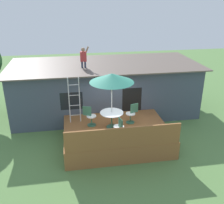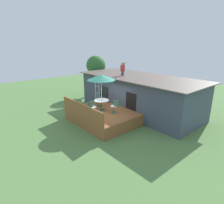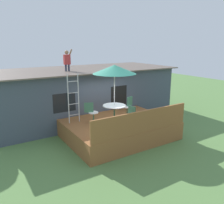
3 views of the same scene
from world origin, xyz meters
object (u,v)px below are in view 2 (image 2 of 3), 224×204
patio_chair_left (98,100)px  patio_table (102,102)px  person_figure (123,68)px  backyard_tree (96,66)px  patio_chair_near (92,107)px  patio_umbrella (101,77)px  patio_chair_right (115,106)px  step_ladder (97,89)px

patio_chair_left → patio_table: bearing=-0.0°
person_figure → backyard_tree: bearing=167.4°
patio_table → patio_chair_near: (0.17, -0.92, -0.13)m
patio_umbrella → patio_chair_near: size_ratio=2.76×
person_figure → patio_chair_right: bearing=-52.8°
person_figure → patio_chair_left: size_ratio=1.21×
patio_umbrella → patio_chair_near: patio_umbrella is taller
patio_umbrella → patio_chair_right: (1.01, 0.33, -1.89)m
patio_table → patio_umbrella: 1.76m
patio_umbrella → backyard_tree: 7.57m
patio_chair_left → patio_chair_near: bearing=-27.7°
patio_chair_left → patio_chair_near: size_ratio=1.00×
step_ladder → person_figure: size_ratio=1.98×
patio_table → patio_chair_left: (-0.95, 0.37, -0.13)m
patio_table → step_ladder: step_ladder is taller
step_ladder → patio_chair_right: (2.61, -0.48, -0.64)m
person_figure → backyard_tree: (-5.34, 1.20, -0.38)m
patio_umbrella → person_figure: 3.13m
patio_table → patio_chair_left: 1.03m
step_ladder → person_figure: person_figure is taller
person_figure → patio_chair_left: person_figure is taller
patio_umbrella → patio_chair_right: 2.17m
person_figure → backyard_tree: 5.49m
patio_umbrella → patio_chair_left: patio_umbrella is taller
patio_umbrella → person_figure: person_figure is taller
patio_chair_left → patio_chair_near: (1.12, -1.29, 0.00)m
patio_chair_near → patio_chair_left: bearing=30.4°
patio_table → backyard_tree: 7.75m
step_ladder → backyard_tree: (-4.72, 3.34, 1.17)m
patio_table → patio_chair_left: size_ratio=1.13×
step_ladder → patio_chair_right: 2.73m
person_figure → patio_chair_left: (0.03, -2.58, -2.19)m
patio_table → person_figure: person_figure is taller
patio_chair_near → patio_umbrella: bearing=-0.0°
step_ladder → patio_chair_near: (1.77, -1.74, -0.64)m
backyard_tree → person_figure: bearing=-12.6°
step_ladder → patio_chair_right: size_ratio=2.39×
person_figure → patio_chair_left: 3.39m
patio_table → backyard_tree: (-6.32, 4.15, 1.69)m
patio_chair_left → backyard_tree: backyard_tree is taller
backyard_tree → step_ladder: bearing=-35.3°
patio_chair_right → backyard_tree: 8.46m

